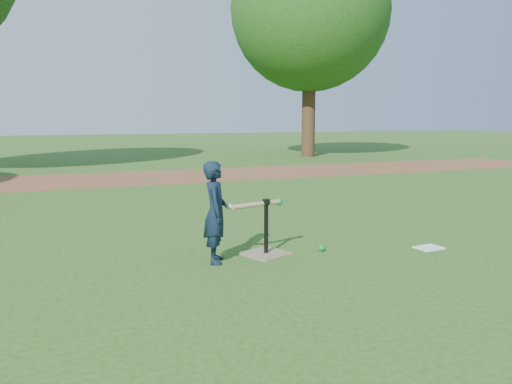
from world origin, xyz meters
name	(u,v)px	position (x,y,z in m)	size (l,w,h in m)	color
ground	(283,253)	(0.00, 0.00, 0.00)	(80.00, 80.00, 0.00)	#285116
dirt_strip	(158,177)	(0.00, 7.50, 0.01)	(24.00, 3.00, 0.01)	brown
child	(216,212)	(-0.80, -0.07, 0.52)	(0.38, 0.25, 1.05)	black
wiffle_ball_ground	(322,248)	(0.42, -0.11, 0.04)	(0.08, 0.08, 0.08)	#0B8334
clipboard	(429,248)	(1.63, -0.44, 0.01)	(0.30, 0.23, 0.01)	white
batting_tee	(266,245)	(-0.21, -0.01, 0.11)	(0.56, 0.56, 0.61)	#857754
swing_action	(259,204)	(-0.30, -0.01, 0.57)	(0.68, 0.24, 0.08)	tan
tree_right	(310,11)	(6.50, 12.00, 5.29)	(5.80, 5.80, 8.21)	#382316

